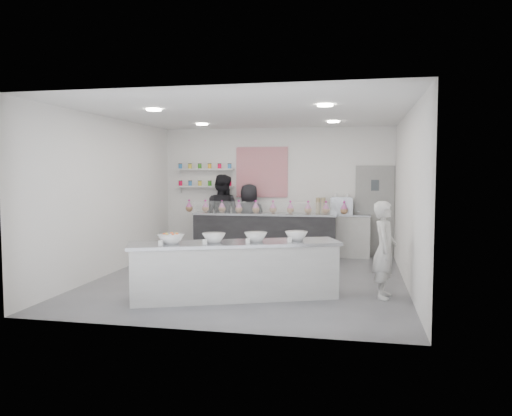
{
  "coord_description": "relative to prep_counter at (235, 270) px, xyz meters",
  "views": [
    {
      "loc": [
        1.91,
        -8.79,
        1.98
      ],
      "look_at": [
        0.03,
        0.4,
        1.28
      ],
      "focal_mm": 35.0,
      "sensor_mm": 36.0,
      "label": 1
    }
  ],
  "objects": [
    {
      "name": "ceiling",
      "position": [
        -0.06,
        1.38,
        2.56
      ],
      "size": [
        6.0,
        6.0,
        0.0
      ],
      "primitive_type": "plane",
      "rotation": [
        3.14,
        0.0,
        0.0
      ],
      "color": "white",
      "rests_on": "floor"
    },
    {
      "name": "cookie_bags",
      "position": [
        -0.24,
        3.78,
        0.72
      ],
      "size": [
        3.77,
        0.23,
        0.29
      ],
      "primitive_type": null,
      "rotation": [
        0.0,
        0.0,
        0.02
      ],
      "color": "#C35BA5",
      "rests_on": "back_bar"
    },
    {
      "name": "woman_prep",
      "position": [
        2.27,
        0.5,
        0.31
      ],
      "size": [
        0.43,
        0.6,
        1.51
      ],
      "primitive_type": "imported",
      "rotation": [
        0.0,
        0.0,
        1.43
      ],
      "color": "beige",
      "rests_on": "floor"
    },
    {
      "name": "downlight_2",
      "position": [
        -1.46,
        2.98,
        2.54
      ],
      "size": [
        0.24,
        0.24,
        0.02
      ],
      "primitive_type": "cylinder",
      "color": "white",
      "rests_on": "ceiling"
    },
    {
      "name": "back_door",
      "position": [
        2.24,
        4.35,
        0.61
      ],
      "size": [
        0.88,
        0.04,
        2.1
      ],
      "primitive_type": "cube",
      "color": "gray",
      "rests_on": "floor"
    },
    {
      "name": "staff_right",
      "position": [
        -0.66,
        4.03,
        0.4
      ],
      "size": [
        0.97,
        0.81,
        1.68
      ],
      "primitive_type": "imported",
      "rotation": [
        0.0,
        0.0,
        3.54
      ],
      "color": "black",
      "rests_on": "floor"
    },
    {
      "name": "jar_shelf_upper",
      "position": [
        -1.81,
        4.28,
        1.58
      ],
      "size": [
        1.45,
        0.22,
        0.04
      ],
      "primitive_type": "cube",
      "color": "silver",
      "rests_on": "back_wall"
    },
    {
      "name": "preserve_jars",
      "position": [
        -1.81,
        4.26,
        1.44
      ],
      "size": [
        1.45,
        0.1,
        0.56
      ],
      "primitive_type": null,
      "color": "#FF0840",
      "rests_on": "jar_shelf_lower"
    },
    {
      "name": "cup_stacks",
      "position": [
        1.01,
        4.16,
        0.73
      ],
      "size": [
        0.24,
        0.24,
        0.38
      ],
      "primitive_type": null,
      "color": "tan",
      "rests_on": "espresso_ledge"
    },
    {
      "name": "jar_shelf_lower",
      "position": [
        -1.81,
        4.28,
        1.16
      ],
      "size": [
        1.45,
        0.22,
        0.04
      ],
      "primitive_type": "cube",
      "color": "silver",
      "rests_on": "back_wall"
    },
    {
      "name": "staff_left",
      "position": [
        -1.33,
        4.03,
        0.51
      ],
      "size": [
        1.04,
        0.88,
        1.89
      ],
      "primitive_type": "imported",
      "rotation": [
        0.0,
        0.0,
        2.95
      ],
      "color": "black",
      "rests_on": "floor"
    },
    {
      "name": "pattern_panel",
      "position": [
        -0.41,
        4.36,
        1.51
      ],
      "size": [
        1.25,
        0.03,
        1.2
      ],
      "primitive_type": "cube",
      "color": "#B7112F",
      "rests_on": "back_wall"
    },
    {
      "name": "prep_counter",
      "position": [
        0.0,
        0.0,
        0.0
      ],
      "size": [
        3.29,
        1.86,
        0.88
      ],
      "primitive_type": "cube",
      "rotation": [
        0.0,
        0.0,
        0.37
      ],
      "color": "#B4B3AF",
      "rests_on": "floor"
    },
    {
      "name": "back_wall",
      "position": [
        -0.06,
        4.38,
        1.06
      ],
      "size": [
        5.5,
        0.0,
        5.5
      ],
      "primitive_type": "plane",
      "rotation": [
        1.57,
        0.0,
        0.0
      ],
      "color": "white",
      "rests_on": "floor"
    },
    {
      "name": "floor",
      "position": [
        -0.06,
        1.38,
        -0.44
      ],
      "size": [
        6.0,
        6.0,
        0.0
      ],
      "primitive_type": "plane",
      "color": "#515156",
      "rests_on": "ground"
    },
    {
      "name": "sneeze_guard",
      "position": [
        -0.24,
        3.5,
        0.71
      ],
      "size": [
        3.23,
        0.07,
        0.28
      ],
      "primitive_type": "cube",
      "rotation": [
        0.0,
        0.0,
        0.02
      ],
      "color": "white",
      "rests_on": "back_bar"
    },
    {
      "name": "downlight_1",
      "position": [
        1.34,
        0.38,
        2.54
      ],
      "size": [
        0.24,
        0.24,
        0.02
      ],
      "primitive_type": "cylinder",
      "color": "white",
      "rests_on": "ceiling"
    },
    {
      "name": "downlight_0",
      "position": [
        -1.46,
        0.38,
        2.54
      ],
      "size": [
        0.24,
        0.24,
        0.02
      ],
      "primitive_type": "cylinder",
      "color": "white",
      "rests_on": "ceiling"
    },
    {
      "name": "left_wall",
      "position": [
        -2.81,
        1.38,
        1.06
      ],
      "size": [
        0.0,
        6.0,
        6.0
      ],
      "primitive_type": "plane",
      "rotation": [
        1.57,
        0.0,
        1.57
      ],
      "color": "white",
      "rests_on": "floor"
    },
    {
      "name": "espresso_machine",
      "position": [
        1.49,
        4.16,
        0.73
      ],
      "size": [
        0.5,
        0.35,
        0.38
      ],
      "primitive_type": "cube",
      "color": "#93969E",
      "rests_on": "espresso_ledge"
    },
    {
      "name": "back_bar",
      "position": [
        -0.24,
        3.78,
        0.07
      ],
      "size": [
        3.29,
        0.65,
        1.02
      ],
      "primitive_type": "cube",
      "rotation": [
        0.0,
        0.0,
        0.02
      ],
      "color": "black",
      "rests_on": "floor"
    },
    {
      "name": "label_cards",
      "position": [
        -0.18,
        -0.47,
        0.48
      ],
      "size": [
        2.01,
        0.04,
        0.07
      ],
      "primitive_type": null,
      "color": "white",
      "rests_on": "prep_counter"
    },
    {
      "name": "right_wall",
      "position": [
        2.69,
        1.38,
        1.06
      ],
      "size": [
        0.0,
        6.0,
        6.0
      ],
      "primitive_type": "plane",
      "rotation": [
        1.57,
        0.0,
        -1.57
      ],
      "color": "white",
      "rests_on": "floor"
    },
    {
      "name": "prep_bowls",
      "position": [
        -0.0,
        0.0,
        0.51
      ],
      "size": [
        2.32,
        1.26,
        0.14
      ],
      "primitive_type": null,
      "rotation": [
        0.0,
        0.0,
        0.37
      ],
      "color": "white",
      "rests_on": "prep_counter"
    },
    {
      "name": "espresso_ledge",
      "position": [
        1.49,
        4.16,
        0.05
      ],
      "size": [
        1.32,
        0.42,
        0.98
      ],
      "primitive_type": "cube",
      "color": "#B4B3AF",
      "rests_on": "floor"
    },
    {
      "name": "downlight_3",
      "position": [
        1.34,
        2.98,
        2.54
      ],
      "size": [
        0.24,
        0.24,
        0.02
      ],
      "primitive_type": "cylinder",
      "color": "white",
      "rests_on": "ceiling"
    }
  ]
}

